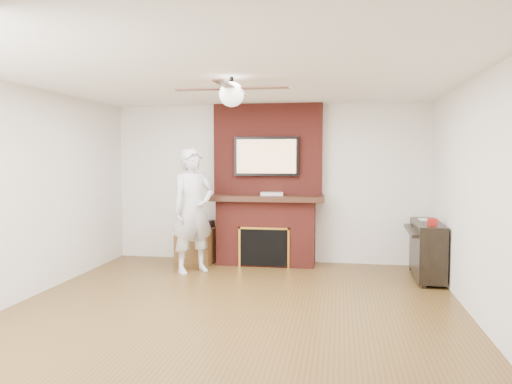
% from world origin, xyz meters
% --- Properties ---
extents(room_shell, '(5.36, 5.86, 2.86)m').
position_xyz_m(room_shell, '(0.00, 0.00, 1.25)').
color(room_shell, '#513717').
rests_on(room_shell, ground).
extents(fireplace, '(1.78, 0.64, 2.50)m').
position_xyz_m(fireplace, '(0.00, 2.55, 1.00)').
color(fireplace, maroon).
rests_on(fireplace, ground).
extents(tv, '(1.00, 0.08, 0.60)m').
position_xyz_m(tv, '(0.00, 2.50, 1.68)').
color(tv, black).
rests_on(tv, fireplace).
extents(ceiling_fan, '(1.21, 1.21, 0.31)m').
position_xyz_m(ceiling_fan, '(-0.00, 0.00, 2.33)').
color(ceiling_fan, black).
rests_on(ceiling_fan, room_shell).
extents(person, '(0.78, 0.77, 1.80)m').
position_xyz_m(person, '(-0.96, 1.77, 0.90)').
color(person, silver).
rests_on(person, ground).
extents(side_table, '(0.64, 0.64, 0.66)m').
position_xyz_m(side_table, '(-1.10, 2.48, 0.30)').
color(side_table, brown).
rests_on(side_table, ground).
extents(piano, '(0.48, 1.21, 0.87)m').
position_xyz_m(piano, '(2.31, 1.93, 0.42)').
color(piano, black).
rests_on(piano, ground).
extents(cable_box, '(0.36, 0.22, 0.05)m').
position_xyz_m(cable_box, '(0.09, 2.45, 1.10)').
color(cable_box, silver).
rests_on(cable_box, fireplace).
extents(candle_orange, '(0.07, 0.07, 0.11)m').
position_xyz_m(candle_orange, '(-0.11, 2.32, 0.06)').
color(candle_orange, '#F4521C').
rests_on(candle_orange, ground).
extents(candle_green, '(0.06, 0.06, 0.09)m').
position_xyz_m(candle_green, '(-0.10, 2.33, 0.05)').
color(candle_green, '#397E32').
rests_on(candle_green, ground).
extents(candle_cream, '(0.08, 0.08, 0.13)m').
position_xyz_m(candle_cream, '(0.10, 2.33, 0.06)').
color(candle_cream, '#C6B19D').
rests_on(candle_cream, ground).
extents(candle_blue, '(0.06, 0.06, 0.08)m').
position_xyz_m(candle_blue, '(0.26, 2.31, 0.04)').
color(candle_blue, '#2C5085').
rests_on(candle_blue, ground).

